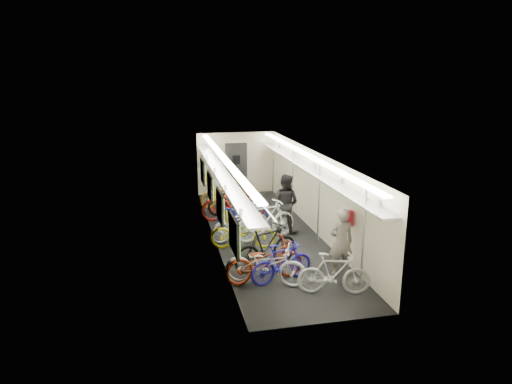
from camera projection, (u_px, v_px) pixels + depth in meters
name	position (u px, v px, depth m)	size (l,w,h in m)	color
train_car_shell	(248.00, 175.00, 13.55)	(10.00, 10.00, 10.00)	black
bicycle_0	(266.00, 264.00, 10.10)	(0.64, 1.83, 0.96)	silver
bicycle_1	(282.00, 263.00, 10.22)	(0.44, 1.56, 0.94)	#211BA6
bicycle_2	(265.00, 261.00, 10.27)	(0.65, 1.87, 0.98)	#982A10
bicycle_3	(266.00, 247.00, 10.95)	(0.52, 1.83, 1.10)	black
bicycle_4	(243.00, 232.00, 12.24)	(0.61, 1.76, 0.92)	gold
bicycle_5	(266.00, 220.00, 12.86)	(0.54, 1.91, 1.15)	white
bicycle_6	(240.00, 223.00, 12.89)	(0.66, 1.89, 0.99)	silver
bicycle_7	(243.00, 211.00, 13.99)	(0.46, 1.62, 0.97)	navy
bicycle_8	(234.00, 203.00, 14.64)	(0.74, 2.13, 1.12)	maroon
bicycle_9	(234.00, 199.00, 15.14)	(0.51, 1.80, 1.08)	black
bicycle_10	(224.00, 194.00, 16.09)	(0.61, 1.76, 0.93)	orange
bicycle_11	(334.00, 274.00, 9.66)	(0.44, 1.56, 0.93)	silver
passenger_near	(341.00, 242.00, 10.49)	(0.60, 0.39, 1.63)	slate
passenger_mid	(285.00, 203.00, 13.42)	(0.86, 0.67, 1.76)	black
backpack	(347.00, 218.00, 10.71)	(0.26, 0.14, 0.38)	#B61223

